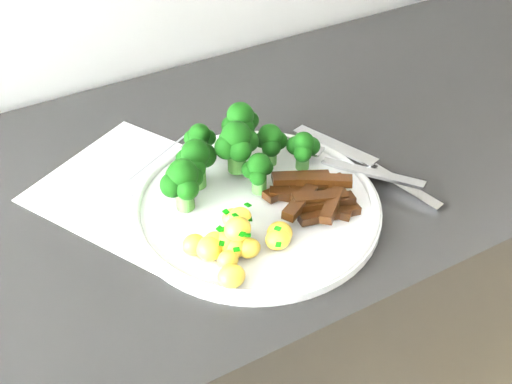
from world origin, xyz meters
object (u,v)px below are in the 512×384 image
object	(u,v)px
potatoes	(235,241)
beef_strips	(315,196)
fork	(351,165)
recipe_paper	(157,196)
counter	(204,378)
knife	(382,175)
plate	(256,205)
broccoli	(230,151)

from	to	relation	value
potatoes	beef_strips	bearing A→B (deg)	11.25
beef_strips	fork	world-z (taller)	beef_strips
recipe_paper	potatoes	distance (m)	0.15
counter	potatoes	size ratio (longest dim) A/B	18.88
knife	plate	bearing A→B (deg)	170.32
recipe_paper	broccoli	bearing A→B (deg)	-14.85
beef_strips	knife	world-z (taller)	beef_strips
recipe_paper	fork	world-z (taller)	fork
counter	potatoes	xyz separation A→B (m)	(-0.01, -0.14, 0.46)
counter	recipe_paper	size ratio (longest dim) A/B	6.33
plate	potatoes	xyz separation A→B (m)	(-0.06, -0.06, 0.02)
recipe_paper	knife	bearing A→B (deg)	-22.98
recipe_paper	beef_strips	size ratio (longest dim) A/B	3.18
fork	knife	xyz separation A→B (m)	(0.03, -0.03, -0.01)
beef_strips	fork	bearing A→B (deg)	22.29
plate	potatoes	distance (m)	0.09
broccoli	potatoes	xyz separation A→B (m)	(-0.06, -0.12, -0.03)
counter	broccoli	distance (m)	0.49
plate	recipe_paper	bearing A→B (deg)	138.69
counter	knife	world-z (taller)	knife
counter	recipe_paper	world-z (taller)	recipe_paper
recipe_paper	broccoli	distance (m)	0.11
beef_strips	knife	distance (m)	0.11
recipe_paper	knife	size ratio (longest dim) A/B	1.56
broccoli	recipe_paper	bearing A→B (deg)	165.15
recipe_paper	potatoes	xyz separation A→B (m)	(0.04, -0.14, 0.02)
broccoli	beef_strips	bearing A→B (deg)	-54.85
fork	knife	size ratio (longest dim) A/B	0.82
potatoes	fork	bearing A→B (deg)	15.68
beef_strips	fork	size ratio (longest dim) A/B	0.60
fork	potatoes	bearing A→B (deg)	-164.32
knife	broccoli	bearing A→B (deg)	153.07
broccoli	potatoes	world-z (taller)	broccoli
beef_strips	counter	bearing A→B (deg)	134.25
broccoli	fork	world-z (taller)	broccoli
plate	fork	distance (m)	0.14
counter	plate	size ratio (longest dim) A/B	7.43
recipe_paper	beef_strips	bearing A→B (deg)	-36.74
counter	recipe_paper	xyz separation A→B (m)	(-0.04, -0.00, 0.43)
plate	broccoli	bearing A→B (deg)	93.27
potatoes	counter	bearing A→B (deg)	87.66
plate	fork	bearing A→B (deg)	-0.95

